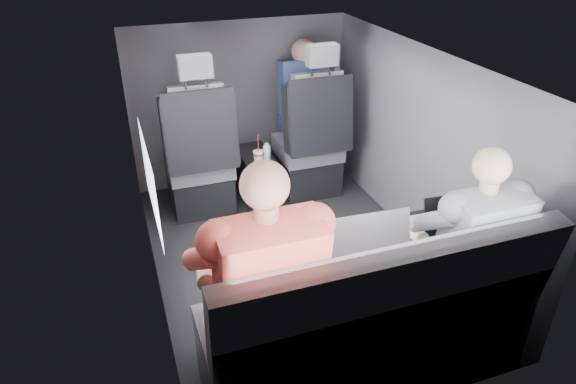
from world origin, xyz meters
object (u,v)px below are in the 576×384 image
object	(u,v)px
soda_cup	(258,157)
laptop_black	(442,220)
rear_bench	(369,329)
laptop_silver	(359,244)
passenger_rear_right	(459,245)
passenger_rear_left	(261,284)
front_seat_right	(310,148)
passenger_front_right	(303,97)
front_seat_left	(200,164)
center_console	(256,176)
water_bottle	(267,154)
laptop_white	(239,268)

from	to	relation	value
soda_cup	laptop_black	xyz separation A→B (m)	(0.59, -1.45, 0.17)
rear_bench	laptop_silver	size ratio (longest dim) A/B	3.84
passenger_rear_right	laptop_black	bearing A→B (deg)	80.91
rear_bench	passenger_rear_left	distance (m)	0.62
front_seat_right	passenger_front_right	distance (m)	0.43
laptop_silver	passenger_rear_right	xyz separation A→B (m)	(0.49, -0.14, -0.03)
front_seat_left	laptop_black	distance (m)	1.91
front_seat_right	laptop_black	xyz separation A→B (m)	(0.11, -1.60, 0.23)
center_console	laptop_silver	size ratio (longest dim) A/B	1.15
water_bottle	passenger_front_right	world-z (taller)	passenger_front_right
laptop_silver	passenger_rear_left	size ratio (longest dim) A/B	0.32
front_seat_left	water_bottle	distance (m)	0.51
water_bottle	laptop_black	size ratio (longest dim) A/B	0.43
soda_cup	water_bottle	distance (m)	0.07
water_bottle	laptop_white	xyz separation A→B (m)	(-0.60, -1.51, 0.16)
front_seat_left	center_console	distance (m)	0.49
front_seat_left	passenger_rear_left	size ratio (longest dim) A/B	0.98
center_console	laptop_silver	xyz separation A→B (m)	(0.04, -1.70, 0.44)
front_seat_left	soda_cup	xyz separation A→B (m)	(0.42, -0.15, 0.06)
soda_cup	laptop_white	size ratio (longest dim) A/B	0.75
passenger_rear_right	passenger_front_right	distance (m)	2.07
laptop_white	soda_cup	bearing A→B (deg)	70.31
front_seat_left	center_console	world-z (taller)	front_seat_left
laptop_silver	laptop_black	xyz separation A→B (m)	(0.52, 0.06, -0.01)
front_seat_left	rear_bench	world-z (taller)	front_seat_left
laptop_silver	passenger_front_right	xyz separation A→B (m)	(0.44, 1.92, 0.11)
laptop_white	passenger_rear_right	bearing A→B (deg)	-8.58
front_seat_right	passenger_rear_left	size ratio (longest dim) A/B	0.98
rear_bench	passenger_rear_right	distance (m)	0.62
passenger_front_right	soda_cup	bearing A→B (deg)	-141.44
rear_bench	front_seat_left	bearing A→B (deg)	103.31
laptop_white	passenger_rear_left	bearing A→B (deg)	-72.31
front_seat_right	laptop_silver	world-z (taller)	front_seat_right
front_seat_left	center_console	bearing A→B (deg)	5.07
rear_bench	passenger_front_right	distance (m)	2.26
front_seat_right	laptop_silver	size ratio (longest dim) A/B	3.03
front_seat_right	passenger_rear_right	world-z (taller)	front_seat_right
front_seat_left	laptop_silver	xyz separation A→B (m)	(0.49, -1.66, 0.24)
center_console	laptop_white	bearing A→B (deg)	-108.53
water_bottle	laptop_white	world-z (taller)	laptop_white
laptop_white	laptop_silver	distance (m)	0.60
laptop_black	rear_bench	bearing A→B (deg)	-151.66
water_bottle	passenger_front_right	xyz separation A→B (m)	(0.44, 0.39, 0.28)
laptop_black	laptop_silver	bearing A→B (deg)	-173.11
laptop_white	passenger_front_right	distance (m)	2.17
center_console	passenger_front_right	distance (m)	0.76
soda_cup	laptop_white	world-z (taller)	laptop_white
rear_bench	laptop_silver	xyz separation A→B (m)	(0.04, 0.24, 0.33)
front_seat_right	passenger_rear_right	distance (m)	1.82
front_seat_left	passenger_front_right	world-z (taller)	front_seat_left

